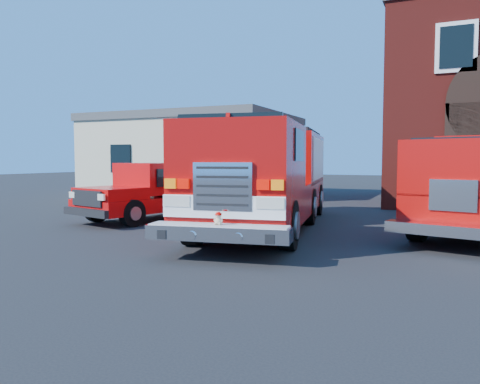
% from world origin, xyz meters
% --- Properties ---
extents(ground, '(100.00, 100.00, 0.00)m').
position_xyz_m(ground, '(0.00, 0.00, 0.00)').
color(ground, black).
rests_on(ground, ground).
extents(side_building, '(10.20, 8.20, 4.35)m').
position_xyz_m(side_building, '(-9.00, 13.00, 2.20)').
color(side_building, beige).
rests_on(side_building, ground).
extents(fire_engine, '(4.15, 9.78, 2.92)m').
position_xyz_m(fire_engine, '(-0.86, 2.67, 1.51)').
color(fire_engine, black).
rests_on(fire_engine, ground).
extents(pickup_truck, '(3.38, 5.96, 1.85)m').
position_xyz_m(pickup_truck, '(-4.90, 3.20, 0.87)').
color(pickup_truck, black).
rests_on(pickup_truck, ground).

